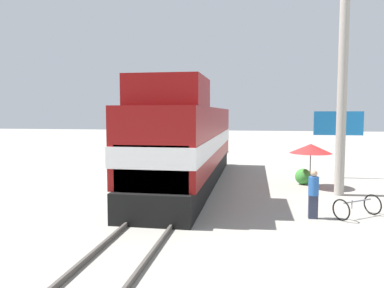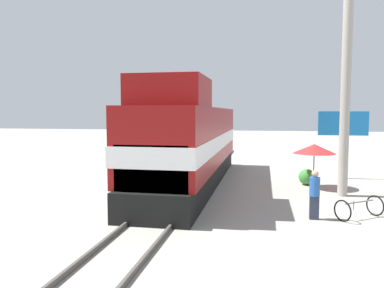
{
  "view_description": "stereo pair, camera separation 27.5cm",
  "coord_description": "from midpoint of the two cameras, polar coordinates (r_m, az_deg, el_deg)",
  "views": [
    {
      "loc": [
        3.21,
        -15.57,
        3.56
      ],
      "look_at": [
        1.2,
        -3.66,
        2.55
      ],
      "focal_mm": 35.0,
      "sensor_mm": 36.0,
      "label": 1
    },
    {
      "loc": [
        3.48,
        -15.52,
        3.56
      ],
      "look_at": [
        1.2,
        -3.66,
        2.55
      ],
      "focal_mm": 35.0,
      "sensor_mm": 36.0,
      "label": 2
    }
  ],
  "objects": [
    {
      "name": "shrub_cluster",
      "position": [
        19.43,
        16.19,
        -4.78
      ],
      "size": [
        0.79,
        0.79,
        0.79
      ],
      "primitive_type": "sphere",
      "color": "#388C38",
      "rests_on": "ground_plane"
    },
    {
      "name": "bicycle",
      "position": [
        14.01,
        23.36,
        -8.78
      ],
      "size": [
        1.72,
        1.54,
        0.72
      ],
      "rotation": [
        0.0,
        0.0,
        -0.93
      ],
      "color": "black",
      "rests_on": "ground_plane"
    },
    {
      "name": "person_bystander",
      "position": [
        13.26,
        17.45,
        -7.05
      ],
      "size": [
        0.34,
        0.34,
        1.65
      ],
      "color": "#2D3347",
      "rests_on": "ground_plane"
    },
    {
      "name": "ground_plane",
      "position": [
        16.29,
        -2.53,
        -7.85
      ],
      "size": [
        120.0,
        120.0,
        0.0
      ],
      "primitive_type": "plane",
      "color": "gray"
    },
    {
      "name": "utility_pole",
      "position": [
        17.3,
        21.61,
        11.55
      ],
      "size": [
        1.8,
        0.4,
        11.28
      ],
      "color": "#9E998E",
      "rests_on": "ground_plane"
    },
    {
      "name": "vendor_umbrella",
      "position": [
        18.54,
        17.24,
        -0.67
      ],
      "size": [
        1.97,
        1.97,
        2.09
      ],
      "color": "#4C4C4C",
      "rests_on": "ground_plane"
    },
    {
      "name": "billboard_sign",
      "position": [
        21.73,
        21.05,
        2.42
      ],
      "size": [
        2.58,
        0.12,
        3.64
      ],
      "color": "#595959",
      "rests_on": "ground_plane"
    },
    {
      "name": "rail_far",
      "position": [
        16.15,
        -0.02,
        -7.69
      ],
      "size": [
        0.08,
        38.46,
        0.15
      ],
      "primitive_type": "cube",
      "color": "#4C4742",
      "rests_on": "ground_plane"
    },
    {
      "name": "rail_near",
      "position": [
        16.44,
        -5.0,
        -7.48
      ],
      "size": [
        0.08,
        38.46,
        0.15
      ],
      "primitive_type": "cube",
      "color": "#4C4742",
      "rests_on": "ground_plane"
    },
    {
      "name": "locomotive",
      "position": [
        18.21,
        -1.05,
        0.05
      ],
      "size": [
        2.92,
        14.81,
        4.91
      ],
      "color": "black",
      "rests_on": "ground_plane"
    }
  ]
}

